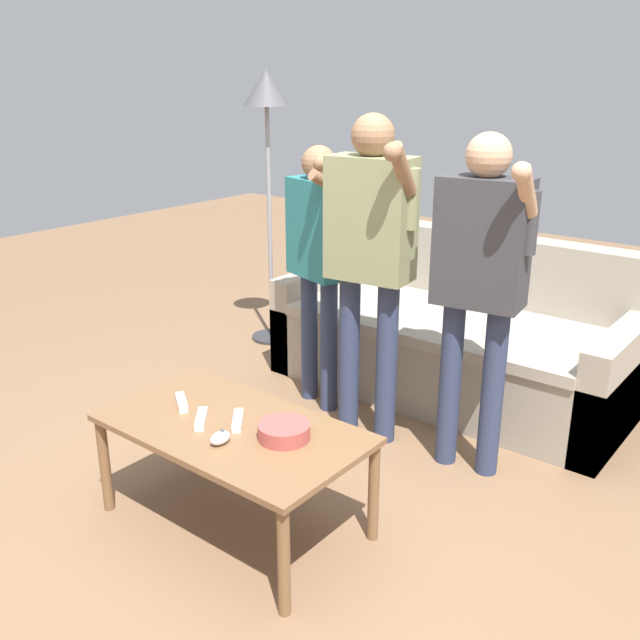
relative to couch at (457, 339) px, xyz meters
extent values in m
plane|color=brown|center=(0.09, -1.57, -0.29)|extent=(12.00, 12.00, 0.00)
cube|color=#9E9384|center=(0.00, -0.05, -0.09)|extent=(1.99, 0.94, 0.40)
cube|color=#AA9F8F|center=(0.00, -0.12, 0.14)|extent=(1.71, 0.82, 0.06)
cube|color=#9E9384|center=(0.00, 0.33, 0.34)|extent=(1.99, 0.18, 0.46)
cube|color=#9E9384|center=(-0.93, -0.05, 0.00)|extent=(0.14, 0.94, 0.59)
cube|color=#9E9384|center=(0.93, -0.05, 0.00)|extent=(0.14, 0.94, 0.59)
cube|color=brown|center=(-0.05, -1.77, 0.14)|extent=(1.06, 0.60, 0.03)
cylinder|color=brown|center=(-0.55, -2.03, -0.08)|extent=(0.04, 0.04, 0.42)
cylinder|color=brown|center=(0.44, -2.03, -0.08)|extent=(0.04, 0.04, 0.42)
cylinder|color=brown|center=(-0.55, -1.50, -0.08)|extent=(0.04, 0.04, 0.42)
cylinder|color=brown|center=(0.44, -1.50, -0.08)|extent=(0.04, 0.04, 0.42)
cylinder|color=#B24C47|center=(0.17, -1.72, 0.18)|extent=(0.20, 0.20, 0.06)
ellipsoid|color=white|center=(0.01, -1.89, 0.18)|extent=(0.06, 0.09, 0.05)
cylinder|color=#4C4C51|center=(0.01, -1.88, 0.21)|extent=(0.02, 0.02, 0.01)
cylinder|color=#2D2D33|center=(-1.38, -0.08, -0.28)|extent=(0.28, 0.28, 0.02)
cylinder|color=gray|center=(-1.38, -0.08, 0.50)|extent=(0.03, 0.03, 1.54)
cone|color=#4C4C51|center=(-1.38, -0.08, 1.37)|extent=(0.30, 0.30, 0.22)
cylinder|color=#2D3856|center=(-0.58, -0.65, 0.08)|extent=(0.09, 0.09, 0.74)
cylinder|color=#2D3856|center=(-0.40, -0.70, 0.08)|extent=(0.09, 0.09, 0.74)
cube|color=#28757A|center=(-0.49, -0.67, 0.70)|extent=(0.39, 0.28, 0.51)
sphere|color=#936B4C|center=(-0.49, -0.67, 1.03)|extent=(0.18, 0.18, 0.18)
cylinder|color=#936B4C|center=(-0.66, -0.63, 0.68)|extent=(0.06, 0.06, 0.48)
cylinder|color=#28757A|center=(-0.32, -0.72, 0.80)|extent=(0.06, 0.06, 0.24)
cylinder|color=#936B4C|center=(-0.34, -0.78, 0.95)|extent=(0.12, 0.25, 0.17)
sphere|color=#936B4C|center=(-0.35, -0.83, 1.06)|extent=(0.07, 0.07, 0.07)
cylinder|color=#2D3856|center=(-0.17, -0.83, 0.12)|extent=(0.10, 0.10, 0.83)
cylinder|color=#2D3856|center=(0.03, -0.80, 0.12)|extent=(0.10, 0.10, 0.83)
cube|color=gray|center=(-0.07, -0.81, 0.82)|extent=(0.42, 0.26, 0.57)
sphere|color=#936B4C|center=(-0.07, -0.81, 1.20)|extent=(0.20, 0.20, 0.20)
cylinder|color=#936B4C|center=(-0.26, -0.84, 0.80)|extent=(0.07, 0.07, 0.54)
cylinder|color=gray|center=(0.13, -0.79, 0.93)|extent=(0.07, 0.07, 0.27)
cylinder|color=#936B4C|center=(0.14, -0.89, 1.07)|extent=(0.09, 0.23, 0.25)
sphere|color=#936B4C|center=(0.15, -1.00, 1.15)|extent=(0.08, 0.08, 0.08)
cylinder|color=#2D3856|center=(0.38, -0.79, 0.11)|extent=(0.10, 0.10, 0.80)
cylinder|color=#2D3856|center=(0.57, -0.76, 0.11)|extent=(0.10, 0.10, 0.80)
cube|color=#38383D|center=(0.47, -0.78, 0.78)|extent=(0.40, 0.25, 0.55)
sphere|color=tan|center=(0.47, -0.78, 1.14)|extent=(0.19, 0.19, 0.19)
cylinder|color=tan|center=(0.29, -0.80, 0.76)|extent=(0.07, 0.07, 0.52)
cylinder|color=#38383D|center=(0.66, -0.75, 0.89)|extent=(0.07, 0.07, 0.26)
cylinder|color=tan|center=(0.68, -0.85, 1.03)|extent=(0.09, 0.23, 0.24)
sphere|color=tan|center=(0.69, -0.94, 1.11)|extent=(0.08, 0.08, 0.08)
cube|color=white|center=(-0.05, -1.74, 0.17)|extent=(0.13, 0.14, 0.03)
cylinder|color=silver|center=(-0.06, -1.72, 0.19)|extent=(0.01, 0.01, 0.00)
cube|color=silver|center=(-0.02, -1.78, 0.19)|extent=(0.02, 0.02, 0.00)
cube|color=white|center=(-0.34, -1.77, 0.17)|extent=(0.14, 0.12, 0.03)
cylinder|color=silver|center=(-0.36, -1.76, 0.19)|extent=(0.01, 0.01, 0.00)
cube|color=silver|center=(-0.30, -1.80, 0.19)|extent=(0.02, 0.02, 0.00)
cube|color=white|center=(-0.17, -1.82, 0.17)|extent=(0.13, 0.14, 0.03)
cylinder|color=silver|center=(-0.19, -1.80, 0.19)|extent=(0.01, 0.01, 0.00)
cube|color=silver|center=(-0.14, -1.86, 0.19)|extent=(0.02, 0.02, 0.00)
camera|label=1|loc=(1.74, -3.48, 1.45)|focal=39.48mm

